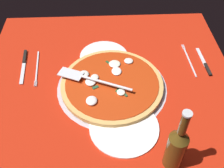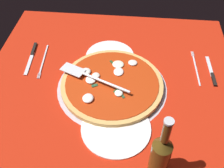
{
  "view_description": "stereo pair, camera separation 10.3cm",
  "coord_description": "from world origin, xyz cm",
  "px_view_note": "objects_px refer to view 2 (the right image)",
  "views": [
    {
      "loc": [
        -71.42,
        2.15,
        76.51
      ],
      "look_at": [
        -0.06,
        -1.14,
        1.87
      ],
      "focal_mm": 43.09,
      "sensor_mm": 36.0,
      "label": 1
    },
    {
      "loc": [
        -71.15,
        -8.17,
        76.51
      ],
      "look_at": [
        -0.06,
        -1.14,
        1.87
      ],
      "focal_mm": 43.09,
      "sensor_mm": 36.0,
      "label": 2
    }
  ],
  "objects_px": {
    "dinner_plate_left": "(116,128)",
    "place_setting_far": "(37,59)",
    "pizza": "(112,84)",
    "pizza_server": "(92,77)",
    "place_setting_near": "(204,71)",
    "dinner_plate_right": "(110,56)",
    "beer_bottle": "(161,154)"
  },
  "relations": [
    {
      "from": "pizza",
      "to": "beer_bottle",
      "type": "height_order",
      "value": "beer_bottle"
    },
    {
      "from": "place_setting_far",
      "to": "dinner_plate_left",
      "type": "bearing_deg",
      "value": 43.89
    },
    {
      "from": "pizza_server",
      "to": "place_setting_near",
      "type": "height_order",
      "value": "pizza_server"
    },
    {
      "from": "place_setting_near",
      "to": "beer_bottle",
      "type": "height_order",
      "value": "beer_bottle"
    },
    {
      "from": "place_setting_near",
      "to": "pizza_server",
      "type": "bearing_deg",
      "value": 102.99
    },
    {
      "from": "pizza_server",
      "to": "place_setting_far",
      "type": "bearing_deg",
      "value": -3.15
    },
    {
      "from": "dinner_plate_right",
      "to": "beer_bottle",
      "type": "height_order",
      "value": "beer_bottle"
    },
    {
      "from": "pizza",
      "to": "pizza_server",
      "type": "relative_size",
      "value": 1.39
    },
    {
      "from": "dinner_plate_right",
      "to": "beer_bottle",
      "type": "distance_m",
      "value": 0.55
    },
    {
      "from": "dinner_plate_left",
      "to": "pizza",
      "type": "height_order",
      "value": "pizza"
    },
    {
      "from": "beer_bottle",
      "to": "dinner_plate_right",
      "type": "bearing_deg",
      "value": 20.99
    },
    {
      "from": "dinner_plate_right",
      "to": "beer_bottle",
      "type": "relative_size",
      "value": 0.83
    },
    {
      "from": "pizza_server",
      "to": "pizza",
      "type": "bearing_deg",
      "value": -157.63
    },
    {
      "from": "dinner_plate_left",
      "to": "place_setting_far",
      "type": "xyz_separation_m",
      "value": [
        0.32,
        0.37,
        -0.0
      ]
    },
    {
      "from": "dinner_plate_left",
      "to": "place_setting_far",
      "type": "relative_size",
      "value": 1.08
    },
    {
      "from": "beer_bottle",
      "to": "pizza_server",
      "type": "bearing_deg",
      "value": 36.66
    },
    {
      "from": "pizza_server",
      "to": "place_setting_near",
      "type": "bearing_deg",
      "value": -141.22
    },
    {
      "from": "pizza",
      "to": "place_setting_near",
      "type": "distance_m",
      "value": 0.39
    },
    {
      "from": "dinner_plate_right",
      "to": "place_setting_near",
      "type": "height_order",
      "value": "place_setting_near"
    },
    {
      "from": "beer_bottle",
      "to": "place_setting_near",
      "type": "bearing_deg",
      "value": -23.96
    },
    {
      "from": "dinner_plate_right",
      "to": "place_setting_far",
      "type": "relative_size",
      "value": 0.95
    },
    {
      "from": "pizza",
      "to": "pizza_server",
      "type": "xyz_separation_m",
      "value": [
        0.0,
        0.08,
        0.03
      ]
    },
    {
      "from": "pizza",
      "to": "pizza_server",
      "type": "bearing_deg",
      "value": 88.91
    },
    {
      "from": "place_setting_near",
      "to": "dinner_plate_right",
      "type": "bearing_deg",
      "value": 79.68
    },
    {
      "from": "place_setting_far",
      "to": "pizza",
      "type": "bearing_deg",
      "value": 63.71
    },
    {
      "from": "pizza",
      "to": "place_setting_near",
      "type": "height_order",
      "value": "pizza"
    },
    {
      "from": "dinner_plate_left",
      "to": "place_setting_near",
      "type": "bearing_deg",
      "value": -46.7
    },
    {
      "from": "pizza_server",
      "to": "place_setting_near",
      "type": "xyz_separation_m",
      "value": [
        0.12,
        -0.44,
        -0.04
      ]
    },
    {
      "from": "pizza_server",
      "to": "place_setting_far",
      "type": "xyz_separation_m",
      "value": [
        0.13,
        0.26,
        -0.04
      ]
    },
    {
      "from": "pizza_server",
      "to": "dinner_plate_right",
      "type": "bearing_deg",
      "value": -82.43
    },
    {
      "from": "pizza_server",
      "to": "place_setting_far",
      "type": "relative_size",
      "value": 1.29
    },
    {
      "from": "dinner_plate_left",
      "to": "pizza_server",
      "type": "bearing_deg",
      "value": 29.43
    }
  ]
}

